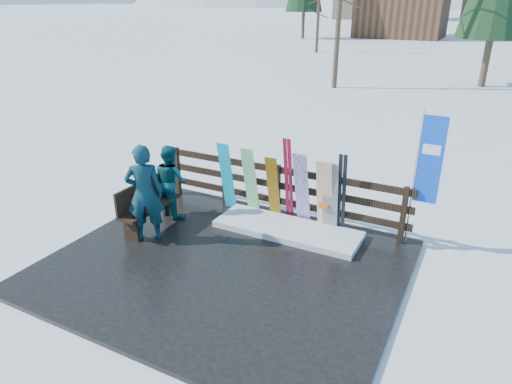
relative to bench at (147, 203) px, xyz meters
The scene contains 16 objects.
ground 2.26m from the bench, 13.91° to the right, with size 700.00×700.00×0.00m, color white.
deck 2.25m from the bench, 13.91° to the right, with size 6.00×5.00×0.08m, color black.
fence 2.71m from the bench, 38.31° to the left, with size 5.60×0.10×1.15m.
snow_patch 2.88m from the bench, 22.23° to the left, with size 2.92×1.00×0.12m, color white.
bench is the anchor object (origin of this frame).
snowboard_0 1.79m from the bench, 55.20° to the left, with size 0.28×0.03×1.59m, color #11BCDE.
snowboard_1 2.17m from the bench, 42.45° to the left, with size 0.28×0.03×1.58m, color white.
snowboard_2 2.58m from the bench, 34.43° to the left, with size 0.25×0.03×1.46m, color #EC9400.
snowboard_3 3.13m from the bench, 27.85° to the left, with size 0.29×0.03×1.67m, color white.
snowboard_4 3.66m from the bench, 23.48° to the left, with size 0.31×0.03×1.51m, color black.
snowboard_5 3.56m from the bench, 24.21° to the left, with size 0.31×0.03×1.55m, color white.
ski_pair_a 2.90m from the bench, 32.10° to the left, with size 0.16×0.33×1.84m.
ski_pair_b 3.88m from the bench, 23.22° to the left, with size 0.17×0.20×1.67m.
rental_flag 5.38m from the bench, 19.10° to the left, with size 0.45×0.04×2.60m.
person_front 0.70m from the bench, 50.81° to the right, with size 0.70×0.46×1.91m, color #104648.
person_back 0.74m from the bench, 82.93° to the left, with size 0.75×0.59×1.55m, color #104D55.
Camera 1 is at (3.70, -5.89, 4.40)m, focal length 32.00 mm.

